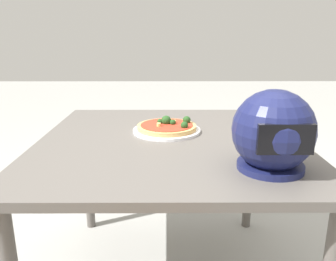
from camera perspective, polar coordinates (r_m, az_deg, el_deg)
The scene contains 4 objects.
dining_table at distance 1.40m, azimuth 0.24°, elevation -4.20°, with size 1.06×1.09×0.70m.
pizza_plate at distance 1.47m, azimuth -0.23°, elevation 0.01°, with size 0.30×0.30×0.01m, color white.
pizza at distance 1.47m, azimuth -0.07°, elevation 0.74°, with size 0.26×0.26×0.06m.
motorcycle_helmet at distance 1.08m, azimuth 17.38°, elevation -0.30°, with size 0.25×0.25×0.25m.
Camera 1 is at (0.01, 1.32, 1.12)m, focal length 36.00 mm.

